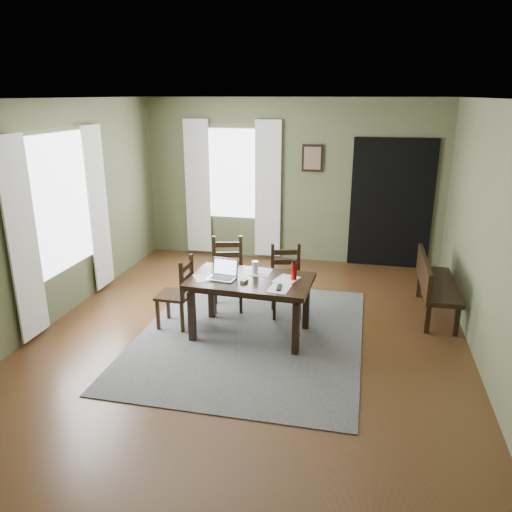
% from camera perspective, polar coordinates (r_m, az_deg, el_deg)
% --- Properties ---
extents(ground, '(5.00, 6.00, 0.01)m').
position_cam_1_polar(ground, '(6.03, -0.62, -9.07)').
color(ground, '#492C16').
extents(room_shell, '(5.02, 6.02, 2.71)m').
position_cam_1_polar(room_shell, '(5.45, -0.69, 8.10)').
color(room_shell, '#555C3C').
rests_on(room_shell, ground).
extents(rug, '(2.60, 3.20, 0.01)m').
position_cam_1_polar(rug, '(6.03, -0.62, -8.98)').
color(rug, '#474747').
rests_on(rug, ground).
extents(dining_table, '(1.44, 0.91, 0.70)m').
position_cam_1_polar(dining_table, '(5.79, -0.64, -3.42)').
color(dining_table, black).
rests_on(dining_table, rug).
extents(chair_end, '(0.40, 0.39, 0.88)m').
position_cam_1_polar(chair_end, '(6.14, -8.93, -4.25)').
color(chair_end, black).
rests_on(chair_end, rug).
extents(chair_back_left, '(0.51, 0.51, 0.95)m').
position_cam_1_polar(chair_back_left, '(6.61, -3.25, -2.13)').
color(chair_back_left, black).
rests_on(chair_back_left, rug).
extents(chair_back_right, '(0.48, 0.48, 0.90)m').
position_cam_1_polar(chair_back_right, '(6.43, 3.45, -2.95)').
color(chair_back_right, black).
rests_on(chair_back_right, rug).
extents(bench, '(0.43, 1.35, 0.76)m').
position_cam_1_polar(bench, '(6.79, 19.57, -2.73)').
color(bench, black).
rests_on(bench, ground).
extents(laptop, '(0.34, 0.29, 0.22)m').
position_cam_1_polar(laptop, '(5.78, -3.75, -1.97)').
color(laptop, '#B7B7BC').
rests_on(laptop, dining_table).
extents(computer_mouse, '(0.08, 0.10, 0.03)m').
position_cam_1_polar(computer_mouse, '(5.64, -1.36, -2.91)').
color(computer_mouse, '#3F3F42').
rests_on(computer_mouse, dining_table).
extents(tv_remote, '(0.06, 0.19, 0.02)m').
position_cam_1_polar(tv_remote, '(5.48, 2.67, -3.61)').
color(tv_remote, black).
rests_on(tv_remote, dining_table).
extents(drinking_glass, '(0.09, 0.09, 0.16)m').
position_cam_1_polar(drinking_glass, '(5.87, -0.09, -1.36)').
color(drinking_glass, silver).
rests_on(drinking_glass, dining_table).
extents(water_bottle, '(0.07, 0.07, 0.23)m').
position_cam_1_polar(water_bottle, '(5.71, 4.35, -1.71)').
color(water_bottle, '#AF0E0D').
rests_on(water_bottle, dining_table).
extents(paper_a, '(0.33, 0.35, 0.00)m').
position_cam_1_polar(paper_a, '(5.82, -5.96, -2.46)').
color(paper_a, white).
rests_on(paper_a, dining_table).
extents(paper_b, '(0.25, 0.31, 0.00)m').
position_cam_1_polar(paper_b, '(5.48, 2.66, -3.73)').
color(paper_b, white).
rests_on(paper_b, dining_table).
extents(paper_c, '(0.23, 0.30, 0.00)m').
position_cam_1_polar(paper_c, '(5.96, 0.56, -1.87)').
color(paper_c, white).
rests_on(paper_c, dining_table).
extents(paper_d, '(0.32, 0.36, 0.00)m').
position_cam_1_polar(paper_d, '(5.74, 3.46, -2.69)').
color(paper_d, white).
rests_on(paper_d, dining_table).
extents(window_left, '(0.01, 1.30, 1.70)m').
position_cam_1_polar(window_left, '(6.69, -21.43, 5.64)').
color(window_left, white).
rests_on(window_left, ground).
extents(window_back, '(1.00, 0.01, 1.50)m').
position_cam_1_polar(window_back, '(8.59, -2.71, 9.36)').
color(window_back, white).
rests_on(window_back, ground).
extents(curtain_left_near, '(0.03, 0.48, 2.30)m').
position_cam_1_polar(curtain_left_near, '(6.09, -25.11, 1.60)').
color(curtain_left_near, silver).
rests_on(curtain_left_near, ground).
extents(curtain_left_far, '(0.03, 0.48, 2.30)m').
position_cam_1_polar(curtain_left_far, '(7.41, -17.58, 5.16)').
color(curtain_left_far, silver).
rests_on(curtain_left_far, ground).
extents(curtain_back_left, '(0.44, 0.03, 2.30)m').
position_cam_1_polar(curtain_back_left, '(8.79, -6.68, 7.80)').
color(curtain_back_left, silver).
rests_on(curtain_back_left, ground).
extents(curtain_back_right, '(0.44, 0.03, 2.30)m').
position_cam_1_polar(curtain_back_right, '(8.47, 1.35, 7.53)').
color(curtain_back_right, silver).
rests_on(curtain_back_right, ground).
extents(framed_picture, '(0.34, 0.03, 0.44)m').
position_cam_1_polar(framed_picture, '(8.30, 6.46, 11.06)').
color(framed_picture, black).
rests_on(framed_picture, ground).
extents(doorway_back, '(1.30, 0.03, 2.10)m').
position_cam_1_polar(doorway_back, '(8.38, 15.20, 5.75)').
color(doorway_back, black).
rests_on(doorway_back, ground).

